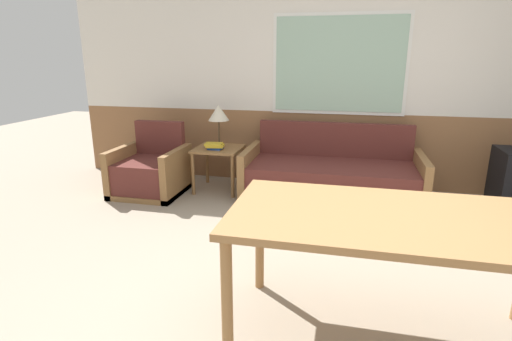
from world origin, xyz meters
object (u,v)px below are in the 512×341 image
object	(u,v)px
couch	(331,178)
table_lamp	(219,114)
side_table	(219,155)
armchair	(151,172)
dining_table	(394,229)

from	to	relation	value
couch	table_lamp	xyz separation A→B (m)	(-1.35, 0.13, 0.66)
side_table	table_lamp	bearing A→B (deg)	101.20
table_lamp	couch	bearing A→B (deg)	-5.33
armchair	table_lamp	world-z (taller)	table_lamp
armchair	side_table	world-z (taller)	armchair
couch	table_lamp	distance (m)	1.51
dining_table	table_lamp	bearing A→B (deg)	125.92
side_table	table_lamp	world-z (taller)	table_lamp
couch	side_table	distance (m)	1.35
side_table	table_lamp	distance (m)	0.48
armchair	side_table	bearing A→B (deg)	17.16
couch	armchair	xyz separation A→B (m)	(-2.09, -0.25, 0.00)
couch	dining_table	world-z (taller)	couch
armchair	dining_table	xyz separation A→B (m)	(2.51, -2.07, 0.44)
side_table	dining_table	bearing A→B (deg)	-53.29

